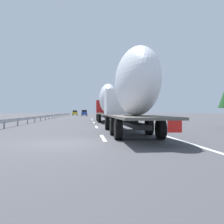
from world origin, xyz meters
TOP-DOWN VIEW (x-y plane):
  - ground_plane at (40.00, 0.00)m, footprint 260.00×260.00m
  - lane_stripe_0 at (2.00, -1.80)m, footprint 3.20×0.20m
  - lane_stripe_1 at (11.27, -1.80)m, footprint 3.20×0.20m
  - lane_stripe_2 at (20.17, -1.80)m, footprint 3.20×0.20m
  - lane_stripe_3 at (30.40, -1.80)m, footprint 3.20×0.20m
  - lane_stripe_4 at (36.94, -1.80)m, footprint 3.20×0.20m
  - lane_stripe_5 at (55.48, -1.80)m, footprint 3.20×0.20m
  - lane_stripe_6 at (56.63, -1.80)m, footprint 3.20×0.20m
  - lane_stripe_7 at (73.95, -1.80)m, footprint 3.20×0.20m
  - lane_stripe_8 at (75.77, -1.80)m, footprint 3.20×0.20m
  - lane_stripe_9 at (90.51, -1.80)m, footprint 3.20×0.20m
  - edge_line_right at (45.00, -5.50)m, footprint 110.00×0.20m
  - truck_lead at (21.50, -3.60)m, footprint 13.00×2.55m
  - truck_trailing at (3.14, -3.60)m, footprint 12.33×2.55m
  - car_yellow_coupe at (80.70, 3.50)m, footprint 4.36×1.77m
  - car_blue_sedan at (65.86, -0.10)m, footprint 4.78×1.77m
  - road_sign at (44.03, -6.70)m, footprint 0.10×0.90m
  - tree_0 at (80.88, -11.90)m, footprint 3.90×3.90m
  - tree_1 at (73.76, -11.45)m, footprint 3.66×3.66m
  - tree_2 at (48.89, -9.60)m, footprint 2.47×2.47m
  - tree_4 at (81.41, -11.48)m, footprint 3.39×3.39m
  - tree_5 at (53.90, -11.33)m, footprint 3.79×3.79m
  - guardrail_median at (43.00, 6.00)m, footprint 94.00×0.10m

SIDE VIEW (x-z plane):
  - ground_plane at x=40.00m, z-range 0.00..0.00m
  - lane_stripe_0 at x=2.00m, z-range 0.00..0.01m
  - lane_stripe_1 at x=11.27m, z-range 0.00..0.01m
  - lane_stripe_2 at x=20.17m, z-range 0.00..0.01m
  - lane_stripe_3 at x=30.40m, z-range 0.00..0.01m
  - lane_stripe_4 at x=36.94m, z-range 0.00..0.01m
  - lane_stripe_5 at x=55.48m, z-range 0.00..0.01m
  - lane_stripe_6 at x=56.63m, z-range 0.00..0.01m
  - lane_stripe_7 at x=73.95m, z-range 0.00..0.01m
  - lane_stripe_8 at x=75.77m, z-range 0.00..0.01m
  - lane_stripe_9 at x=90.51m, z-range 0.00..0.01m
  - edge_line_right at x=45.00m, z-range 0.00..0.01m
  - guardrail_median at x=43.00m, z-range 0.20..0.96m
  - car_yellow_coupe at x=80.70m, z-range 0.02..1.79m
  - car_blue_sedan at x=65.86m, z-range 0.01..1.86m
  - road_sign at x=44.03m, z-range 0.61..3.79m
  - truck_trailing at x=3.14m, z-range 0.24..5.09m
  - truck_lead at x=21.50m, z-range 0.24..5.16m
  - tree_1 at x=73.76m, z-range 0.60..6.10m
  - tree_0 at x=80.88m, z-range 0.94..6.38m
  - tree_2 at x=48.89m, z-range 0.73..6.64m
  - tree_5 at x=53.90m, z-range 0.97..7.12m
  - tree_4 at x=81.41m, z-range 0.89..7.65m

